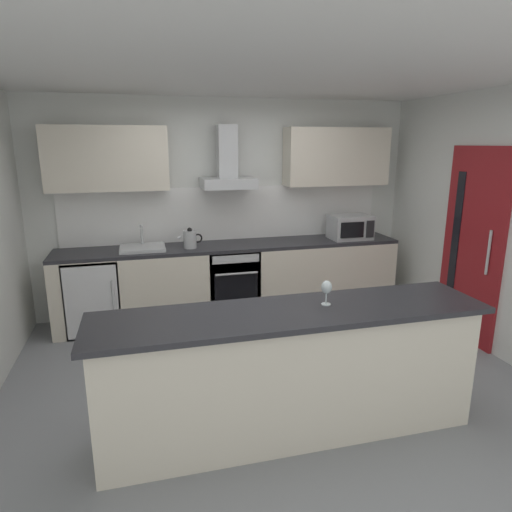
% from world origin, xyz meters
% --- Properties ---
extents(ground, '(5.64, 4.73, 0.02)m').
position_xyz_m(ground, '(0.00, 0.00, -0.01)').
color(ground, gray).
extents(ceiling, '(5.64, 4.73, 0.02)m').
position_xyz_m(ceiling, '(0.00, 0.00, 2.61)').
color(ceiling, white).
extents(wall_back, '(5.64, 0.12, 2.60)m').
position_xyz_m(wall_back, '(0.00, 1.93, 1.30)').
color(wall_back, silver).
rests_on(wall_back, ground).
extents(wall_right, '(0.12, 4.73, 2.60)m').
position_xyz_m(wall_right, '(2.38, 0.00, 1.30)').
color(wall_right, silver).
rests_on(wall_right, ground).
extents(backsplash_tile, '(3.94, 0.02, 0.66)m').
position_xyz_m(backsplash_tile, '(0.00, 1.86, 1.23)').
color(backsplash_tile, white).
extents(counter_back, '(4.08, 0.60, 0.90)m').
position_xyz_m(counter_back, '(0.00, 1.55, 0.45)').
color(counter_back, beige).
rests_on(counter_back, ground).
extents(counter_island, '(2.78, 0.64, 0.96)m').
position_xyz_m(counter_island, '(-0.07, -0.82, 0.49)').
color(counter_island, beige).
rests_on(counter_island, ground).
extents(upper_cabinets, '(4.03, 0.32, 0.70)m').
position_xyz_m(upper_cabinets, '(0.00, 1.70, 1.91)').
color(upper_cabinets, beige).
extents(side_door, '(0.08, 0.85, 2.05)m').
position_xyz_m(side_door, '(2.30, 0.29, 1.03)').
color(side_door, maroon).
rests_on(side_door, ground).
extents(oven, '(0.60, 0.62, 0.80)m').
position_xyz_m(oven, '(-0.03, 1.52, 0.46)').
color(oven, slate).
rests_on(oven, ground).
extents(refrigerator, '(0.58, 0.60, 0.85)m').
position_xyz_m(refrigerator, '(-1.61, 1.52, 0.43)').
color(refrigerator, white).
rests_on(refrigerator, ground).
extents(microwave, '(0.50, 0.38, 0.30)m').
position_xyz_m(microwave, '(1.50, 1.49, 1.05)').
color(microwave, '#B7BABC').
rests_on(microwave, counter_back).
extents(sink, '(0.50, 0.40, 0.26)m').
position_xyz_m(sink, '(-1.05, 1.53, 0.93)').
color(sink, silver).
rests_on(sink, counter_back).
extents(kettle, '(0.29, 0.15, 0.24)m').
position_xyz_m(kettle, '(-0.51, 1.49, 1.01)').
color(kettle, '#B7BABC').
rests_on(kettle, counter_back).
extents(range_hood, '(0.62, 0.45, 0.72)m').
position_xyz_m(range_hood, '(-0.03, 1.65, 1.79)').
color(range_hood, '#B7BABC').
extents(wine_glass, '(0.08, 0.08, 0.18)m').
position_xyz_m(wine_glass, '(0.20, -0.78, 1.08)').
color(wine_glass, silver).
rests_on(wine_glass, counter_island).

